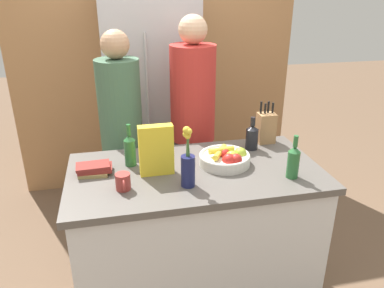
{
  "coord_description": "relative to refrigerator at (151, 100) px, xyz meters",
  "views": [
    {
      "loc": [
        -0.43,
        -1.86,
        1.88
      ],
      "look_at": [
        0.0,
        0.09,
        1.03
      ],
      "focal_mm": 35.0,
      "sensor_mm": 36.0,
      "label": 1
    }
  ],
  "objects": [
    {
      "name": "kitchen_island",
      "position": [
        0.1,
        -1.32,
        -0.49
      ],
      "size": [
        1.44,
        0.76,
        0.91
      ],
      "color": "silver",
      "rests_on": "ground_plane"
    },
    {
      "name": "back_wall_wood",
      "position": [
        0.1,
        0.36,
        0.36
      ],
      "size": [
        2.64,
        0.12,
        2.6
      ],
      "color": "#AD7A4C",
      "rests_on": "ground_plane"
    },
    {
      "name": "refrigerator",
      "position": [
        0.0,
        0.0,
        0.0
      ],
      "size": [
        0.77,
        0.62,
        1.89
      ],
      "color": "#B7B7BC",
      "rests_on": "ground_plane"
    },
    {
      "name": "fruit_bowl",
      "position": [
        0.29,
        -1.3,
        0.01
      ],
      "size": [
        0.3,
        0.3,
        0.11
      ],
      "color": "silver",
      "rests_on": "kitchen_island"
    },
    {
      "name": "knife_block",
      "position": [
        0.65,
        -1.02,
        0.07
      ],
      "size": [
        0.11,
        0.1,
        0.28
      ],
      "color": "#A87A4C",
      "rests_on": "kitchen_island"
    },
    {
      "name": "flower_vase",
      "position": [
        0.02,
        -1.49,
        0.09
      ],
      "size": [
        0.07,
        0.07,
        0.33
      ],
      "color": "#191E4C",
      "rests_on": "kitchen_island"
    },
    {
      "name": "cereal_box",
      "position": [
        -0.12,
        -1.33,
        0.11
      ],
      "size": [
        0.19,
        0.06,
        0.29
      ],
      "color": "yellow",
      "rests_on": "kitchen_island"
    },
    {
      "name": "coffee_mug",
      "position": [
        -0.31,
        -1.46,
        0.01
      ],
      "size": [
        0.08,
        0.11,
        0.09
      ],
      "color": "#99332D",
      "rests_on": "kitchen_island"
    },
    {
      "name": "book_stack",
      "position": [
        -0.46,
        -1.25,
        -0.01
      ],
      "size": [
        0.2,
        0.14,
        0.06
      ],
      "color": "#99844C",
      "rests_on": "kitchen_island"
    },
    {
      "name": "bottle_oil",
      "position": [
        -0.26,
        -1.18,
        0.06
      ],
      "size": [
        0.07,
        0.07,
        0.25
      ],
      "color": "#286633",
      "rests_on": "kitchen_island"
    },
    {
      "name": "bottle_vinegar",
      "position": [
        0.52,
        -1.11,
        0.05
      ],
      "size": [
        0.08,
        0.08,
        0.21
      ],
      "color": "black",
      "rests_on": "kitchen_island"
    },
    {
      "name": "bottle_wine",
      "position": [
        0.6,
        -1.52,
        0.06
      ],
      "size": [
        0.07,
        0.07,
        0.24
      ],
      "color": "#286633",
      "rests_on": "kitchen_island"
    },
    {
      "name": "person_at_sink",
      "position": [
        -0.29,
        -0.68,
        -0.02
      ],
      "size": [
        0.3,
        0.3,
        1.62
      ],
      "rotation": [
        0.0,
        0.0,
        -0.12
      ],
      "color": "#383842",
      "rests_on": "ground_plane"
    },
    {
      "name": "person_in_blue",
      "position": [
        0.23,
        -0.65,
        0.02
      ],
      "size": [
        0.32,
        0.32,
        1.7
      ],
      "rotation": [
        0.0,
        0.0,
        0.2
      ],
      "color": "#383842",
      "rests_on": "ground_plane"
    }
  ]
}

